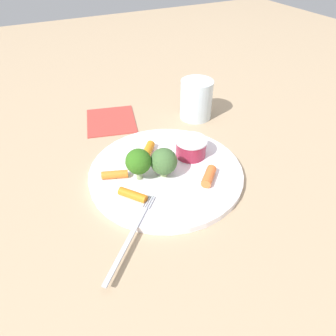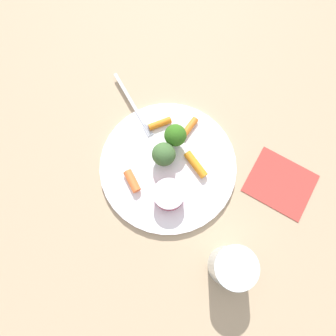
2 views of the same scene
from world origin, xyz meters
TOP-DOWN VIEW (x-y plane):
  - ground_plane at (0.00, 0.00)m, footprint 2.40×2.40m
  - plate at (0.00, 0.00)m, footprint 0.28×0.28m
  - sauce_cup at (-0.02, 0.06)m, footprint 0.06×0.06m
  - broccoli_floret_0 at (0.01, -0.01)m, footprint 0.05×0.05m
  - broccoli_floret_1 at (-0.00, -0.05)m, footprint 0.04×0.04m
  - carrot_stick_0 at (0.04, -0.08)m, footprint 0.05×0.04m
  - carrot_stick_1 at (-0.05, -0.01)m, footprint 0.06×0.05m
  - carrot_stick_2 at (0.06, 0.05)m, footprint 0.04×0.04m
  - carrot_stick_3 at (-0.02, -0.09)m, footprint 0.03×0.05m
  - fork at (0.11, -0.11)m, footprint 0.13×0.12m
  - drinking_glass at (-0.16, 0.16)m, footprint 0.07×0.07m
  - napkin at (-0.23, -0.03)m, footprint 0.15×0.14m

SIDE VIEW (x-z plane):
  - ground_plane at x=0.00m, z-range 0.00..0.00m
  - napkin at x=-0.23m, z-range 0.00..0.00m
  - plate at x=0.00m, z-range 0.00..0.01m
  - fork at x=0.11m, z-range 0.01..0.01m
  - carrot_stick_0 at x=0.04m, z-range 0.01..0.03m
  - carrot_stick_3 at x=-0.02m, z-range 0.01..0.03m
  - carrot_stick_1 at x=-0.05m, z-range 0.01..0.03m
  - carrot_stick_2 at x=0.06m, z-range 0.01..0.03m
  - sauce_cup at x=-0.02m, z-range 0.01..0.05m
  - broccoli_floret_0 at x=0.01m, z-range 0.02..0.07m
  - drinking_glass at x=-0.16m, z-range 0.00..0.09m
  - broccoli_floret_1 at x=0.00m, z-range 0.02..0.08m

